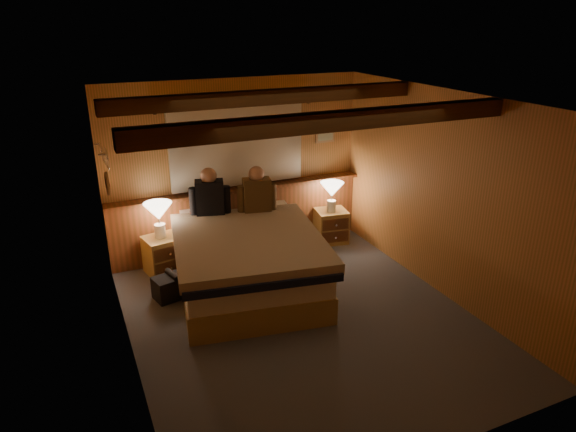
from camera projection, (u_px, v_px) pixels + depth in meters
floor at (302, 319)px, 5.69m from camera, size 4.20×4.20×0.00m
ceiling at (304, 100)px, 4.81m from camera, size 4.20×4.20×0.00m
wall_back at (237, 167)px, 7.04m from camera, size 3.60×0.00×3.60m
wall_left at (121, 249)px, 4.57m from camera, size 0.00×4.20×4.20m
wall_right at (443, 195)px, 5.94m from camera, size 0.00×4.20×4.20m
wall_front at (438, 323)px, 3.47m from camera, size 3.60×0.00×3.60m
wainscot at (240, 217)px, 7.24m from camera, size 3.60×0.23×0.94m
curtain_window at (238, 145)px, 6.86m from camera, size 2.18×0.09×1.11m
ceiling_beams at (298, 107)px, 4.97m from camera, size 3.60×1.65×0.16m
coat_rail at (105, 156)px, 5.76m from camera, size 0.05×0.55×0.24m
framed_print at (325, 134)px, 7.40m from camera, size 0.30×0.04×0.25m
bed at (247, 260)px, 6.19m from camera, size 1.99×2.42×0.74m
nightstand_left at (164, 255)px, 6.65m from camera, size 0.52×0.49×0.49m
nightstand_right at (331, 226)px, 7.58m from camera, size 0.50×0.46×0.49m
lamp_left at (158, 213)px, 6.45m from camera, size 0.36×0.36×0.47m
lamp_right at (332, 191)px, 7.35m from camera, size 0.34×0.34×0.44m
person_left at (210, 195)px, 6.59m from camera, size 0.52×0.29×0.64m
person_right at (257, 193)px, 6.69m from camera, size 0.51×0.27×0.63m
duffel_bag at (173, 286)px, 6.10m from camera, size 0.50×0.37×0.33m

